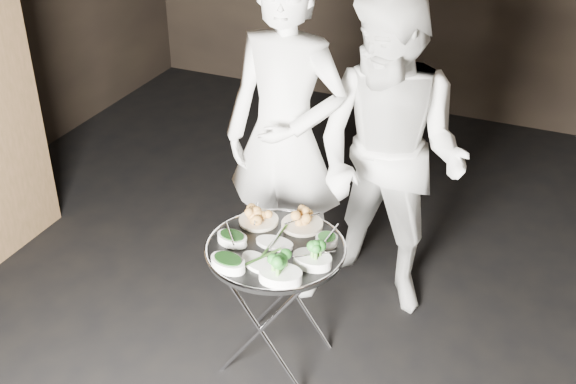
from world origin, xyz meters
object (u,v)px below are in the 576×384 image
at_px(tray_stand, 276,300).
at_px(waiter_right, 389,158).
at_px(waiter_left, 286,139).
at_px(serving_tray, 276,249).

distance_m(tray_stand, waiter_right, 0.96).
relative_size(tray_stand, waiter_left, 0.37).
xyz_separation_m(tray_stand, waiter_left, (-0.23, 0.65, 0.56)).
bearing_deg(serving_tray, waiter_right, 65.47).
bearing_deg(waiter_left, waiter_right, 8.85).
height_order(waiter_left, waiter_right, waiter_left).
height_order(tray_stand, waiter_left, waiter_left).
bearing_deg(tray_stand, serving_tray, 165.96).
relative_size(tray_stand, waiter_right, 0.38).
relative_size(waiter_left, waiter_right, 1.04).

